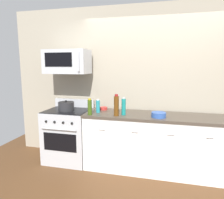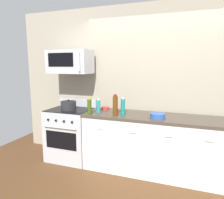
{
  "view_description": "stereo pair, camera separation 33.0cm",
  "coord_description": "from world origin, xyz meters",
  "views": [
    {
      "loc": [
        0.11,
        -3.23,
        1.69
      ],
      "look_at": [
        -0.67,
        -0.05,
        1.15
      ],
      "focal_mm": 33.13,
      "sensor_mm": 36.0,
      "label": 1
    },
    {
      "loc": [
        0.43,
        -3.14,
        1.69
      ],
      "look_at": [
        -0.67,
        -0.05,
        1.15
      ],
      "focal_mm": 33.13,
      "sensor_mm": 36.0,
      "label": 2
    }
  ],
  "objects": [
    {
      "name": "ground_plane",
      "position": [
        0.0,
        0.0,
        0.0
      ],
      "size": [
        6.36,
        6.36,
        0.0
      ],
      "primitive_type": "plane",
      "color": "brown"
    },
    {
      "name": "back_wall",
      "position": [
        0.0,
        0.41,
        1.35
      ],
      "size": [
        5.3,
        0.1,
        2.7
      ],
      "primitive_type": "cube",
      "color": "#9E937F",
      "rests_on": "ground_plane"
    },
    {
      "name": "counter_unit",
      "position": [
        -0.0,
        -0.0,
        0.46
      ],
      "size": [
        2.21,
        0.66,
        0.92
      ],
      "color": "white",
      "rests_on": "ground_plane"
    },
    {
      "name": "range_oven",
      "position": [
        -1.48,
        0.0,
        0.47
      ],
      "size": [
        0.76,
        0.69,
        1.07
      ],
      "color": "#B7BABF",
      "rests_on": "ground_plane"
    },
    {
      "name": "microwave",
      "position": [
        -1.48,
        0.05,
        1.75
      ],
      "size": [
        0.74,
        0.44,
        0.4
      ],
      "color": "#B7BABF"
    },
    {
      "name": "bottle_olive_oil",
      "position": [
        -0.99,
        -0.23,
        1.04
      ],
      "size": [
        0.07,
        0.07,
        0.26
      ],
      "color": "#385114",
      "rests_on": "countertop_slab"
    },
    {
      "name": "bottle_wine_amber",
      "position": [
        -0.57,
        -0.19,
        1.08
      ],
      "size": [
        0.08,
        0.08,
        0.33
      ],
      "color": "#59330F",
      "rests_on": "countertop_slab"
    },
    {
      "name": "bottle_dish_soap",
      "position": [
        -0.91,
        -0.05,
        1.03
      ],
      "size": [
        0.06,
        0.06,
        0.23
      ],
      "color": "teal",
      "rests_on": "countertop_slab"
    },
    {
      "name": "bottle_sparkling_teal",
      "position": [
        -0.47,
        -0.12,
        1.05
      ],
      "size": [
        0.07,
        0.07,
        0.28
      ],
      "color": "#197F7A",
      "rests_on": "countertop_slab"
    },
    {
      "name": "bowl_red_small",
      "position": [
        -0.88,
        0.19,
        0.94
      ],
      "size": [
        0.13,
        0.13,
        0.05
      ],
      "color": "#B72D28",
      "rests_on": "countertop_slab"
    },
    {
      "name": "bowl_blue_mixing",
      "position": [
        0.07,
        -0.13,
        0.96
      ],
      "size": [
        0.22,
        0.22,
        0.07
      ],
      "color": "#2D519E",
      "rests_on": "countertop_slab"
    },
    {
      "name": "stockpot",
      "position": [
        -1.48,
        -0.05,
        1.0
      ],
      "size": [
        0.27,
        0.27,
        0.18
      ],
      "color": "#262628",
      "rests_on": "range_oven"
    }
  ]
}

